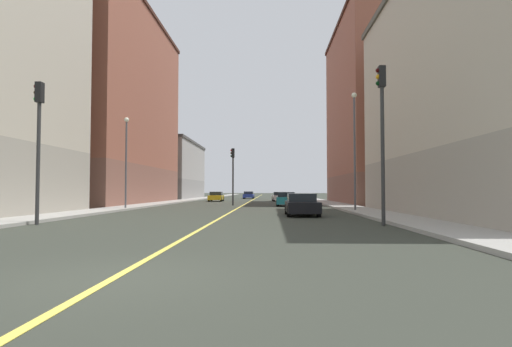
{
  "coord_description": "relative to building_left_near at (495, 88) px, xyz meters",
  "views": [
    {
      "loc": [
        2.67,
        -7.0,
        1.51
      ],
      "look_at": [
        0.77,
        48.52,
        3.74
      ],
      "focal_mm": 28.87,
      "sensor_mm": 36.0,
      "label": 1
    }
  ],
  "objects": [
    {
      "name": "traffic_light_right_near",
      "position": [
        -22.56,
        -5.32,
        -3.13
      ],
      "size": [
        0.4,
        0.32,
        6.24
      ],
      "color": "#2D2D2D",
      "rests_on": "ground"
    },
    {
      "name": "traffic_light_left_near",
      "position": [
        -7.67,
        -5.32,
        -2.81
      ],
      "size": [
        0.4,
        0.32,
        6.81
      ],
      "color": "#2D2D2D",
      "rests_on": "ground"
    },
    {
      "name": "building_right_midblock",
      "position": [
        -30.2,
        22.09,
        3.57
      ],
      "size": [
        9.7,
        25.72,
        21.42
      ],
      "color": "brown",
      "rests_on": "ground"
    },
    {
      "name": "sidewalk_right",
      "position": [
        -24.22,
        33.13,
        -7.07
      ],
      "size": [
        2.55,
        168.0,
        0.15
      ],
      "primitive_type": "cube",
      "color": "#9E9B93",
      "rests_on": "ground"
    },
    {
      "name": "lane_center_stripe",
      "position": [
        -15.1,
        33.13,
        -7.14
      ],
      "size": [
        0.16,
        154.0,
        0.01
      ],
      "primitive_type": "cube",
      "color": "#E5D14C",
      "rests_on": "ground"
    },
    {
      "name": "building_right_distant",
      "position": [
        -30.2,
        48.07,
        -2.21
      ],
      "size": [
        9.7,
        21.33,
        9.87
      ],
      "color": "gray",
      "rests_on": "ground"
    },
    {
      "name": "street_lamp_left_near",
      "position": [
        -6.65,
        5.3,
        -2.2
      ],
      "size": [
        0.36,
        0.36,
        8.04
      ],
      "color": "#4C4C51",
      "rests_on": "ground"
    },
    {
      "name": "car_blue",
      "position": [
        -16.15,
        49.0,
        -6.53
      ],
      "size": [
        1.88,
        4.58,
        1.26
      ],
      "color": "#23389E",
      "rests_on": "ground"
    },
    {
      "name": "traffic_light_median_far",
      "position": [
        -16.08,
        17.33,
        -3.5
      ],
      "size": [
        0.4,
        0.32,
        5.6
      ],
      "color": "#2D2D2D",
      "rests_on": "ground"
    },
    {
      "name": "car_yellow",
      "position": [
        -19.6,
        31.69,
        -6.52
      ],
      "size": [
        1.86,
        4.35,
        1.28
      ],
      "color": "gold",
      "rests_on": "ground"
    },
    {
      "name": "street_lamp_right_near",
      "position": [
        -23.55,
        8.43,
        -2.75
      ],
      "size": [
        0.36,
        0.36,
        6.99
      ],
      "color": "#4C4C51",
      "rests_on": "ground"
    },
    {
      "name": "building_left_mid",
      "position": [
        -0.0,
        23.58,
        3.04
      ],
      "size": [
        9.7,
        19.38,
        20.36
      ],
      "color": "brown",
      "rests_on": "ground"
    },
    {
      "name": "sidewalk_left",
      "position": [
        -5.98,
        33.13,
        -7.07
      ],
      "size": [
        2.55,
        168.0,
        0.15
      ],
      "primitive_type": "cube",
      "color": "#9E9B93",
      "rests_on": "ground"
    },
    {
      "name": "car_black",
      "position": [
        -10.56,
        1.52,
        -6.52
      ],
      "size": [
        1.9,
        4.27,
        1.3
      ],
      "color": "black",
      "rests_on": "ground"
    },
    {
      "name": "ground_plane",
      "position": [
        -15.1,
        -15.87,
        -7.15
      ],
      "size": [
        400.0,
        400.0,
        0.0
      ],
      "primitive_type": "plane",
      "color": "#30342C",
      "rests_on": "ground"
    },
    {
      "name": "building_left_near",
      "position": [
        0.0,
        0.0,
        0.0
      ],
      "size": [
        9.7,
        21.85,
        14.28
      ],
      "color": "#9D9688",
      "rests_on": "ground"
    },
    {
      "name": "car_white",
      "position": [
        -11.13,
        32.57,
        -6.54
      ],
      "size": [
        2.1,
        4.65,
        1.25
      ],
      "color": "white",
      "rests_on": "ground"
    },
    {
      "name": "car_teal",
      "position": [
        -10.91,
        15.91,
        -6.5
      ],
      "size": [
        1.92,
        4.54,
        1.31
      ],
      "color": "#196670",
      "rests_on": "ground"
    }
  ]
}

